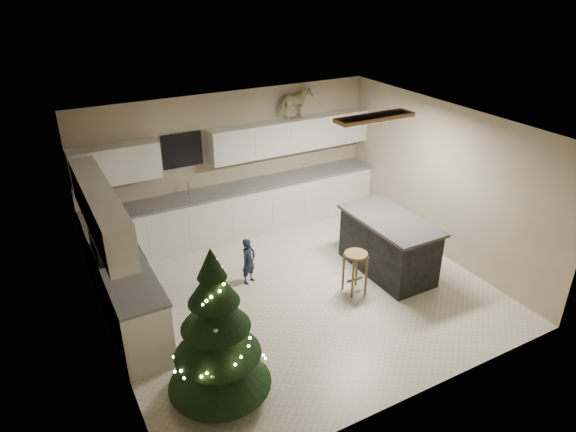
% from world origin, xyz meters
% --- Properties ---
extents(ground_plane, '(5.50, 5.50, 0.00)m').
position_xyz_m(ground_plane, '(0.00, 0.00, 0.00)').
color(ground_plane, beige).
extents(room_shell, '(5.52, 5.02, 2.61)m').
position_xyz_m(room_shell, '(0.02, 0.00, 1.75)').
color(room_shell, tan).
rests_on(room_shell, ground_plane).
extents(cabinetry, '(5.50, 3.20, 2.00)m').
position_xyz_m(cabinetry, '(-0.91, 1.65, 0.76)').
color(cabinetry, silver).
rests_on(cabinetry, ground_plane).
extents(island, '(0.90, 1.70, 0.95)m').
position_xyz_m(island, '(1.57, -0.15, 0.48)').
color(island, black).
rests_on(island, ground_plane).
extents(bar_stool, '(0.35, 0.35, 0.67)m').
position_xyz_m(bar_stool, '(0.75, -0.40, 0.51)').
color(bar_stool, brown).
rests_on(bar_stool, ground_plane).
extents(christmas_tree, '(1.24, 1.20, 1.98)m').
position_xyz_m(christmas_tree, '(-1.85, -1.39, 0.81)').
color(christmas_tree, '#3F2816').
rests_on(christmas_tree, ground_plane).
extents(toddler, '(0.33, 0.29, 0.76)m').
position_xyz_m(toddler, '(-0.56, 0.61, 0.38)').
color(toddler, '#121932').
rests_on(toddler, ground_plane).
extents(rocking_horse, '(0.67, 0.41, 0.55)m').
position_xyz_m(rocking_horse, '(1.25, 2.33, 2.29)').
color(rocking_horse, brown).
rests_on(rocking_horse, cabinetry).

